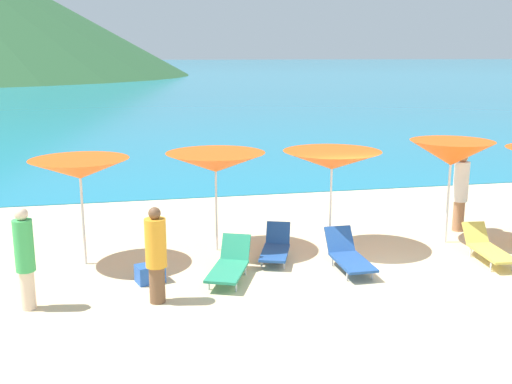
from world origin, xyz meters
name	(u,v)px	position (x,y,z in m)	size (l,w,h in m)	color
ground_plane	(255,182)	(0.00, 10.00, -0.15)	(50.00, 100.00, 0.30)	beige
ocean_water	(134,65)	(0.00, 227.41, 0.01)	(650.00, 440.00, 0.02)	teal
umbrella_0	(80,169)	(-5.20, 2.16, 1.96)	(2.06, 2.06, 2.16)	silver
umbrella_1	(216,162)	(-2.46, 2.48, 1.94)	(2.15, 2.15, 2.14)	silver
umbrella_2	(332,160)	(-0.04, 2.04, 1.97)	(2.14, 2.14, 2.17)	silver
umbrella_3	(451,153)	(2.68, 1.94, 2.04)	(1.84, 1.84, 2.32)	silver
lounge_chair_0	(276,247)	(-1.36, 1.60, 0.27)	(0.95, 1.45, 0.66)	#1E478C
lounge_chair_1	(230,264)	(-2.48, 0.71, 0.29)	(1.11, 1.62, 0.70)	#268C66
lounge_chair_2	(488,247)	(2.87, 0.59, 0.29)	(0.67, 1.62, 0.65)	#D8BF4C
lounge_chair_3	(348,255)	(-0.09, 0.74, 0.29)	(0.59, 1.56, 0.70)	#1E478C
beachgoer_0	(156,253)	(-3.88, -0.12, 0.88)	(0.36, 0.36, 1.68)	brown
beachgoer_1	(25,256)	(-6.00, 0.04, 0.93)	(0.32, 0.32, 1.75)	beige
beachgoer_2	(460,189)	(3.45, 2.72, 1.02)	(0.36, 0.36, 1.92)	#A3704C
cooler_box	(150,273)	(-3.97, 0.85, 0.17)	(0.50, 0.36, 0.34)	blue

